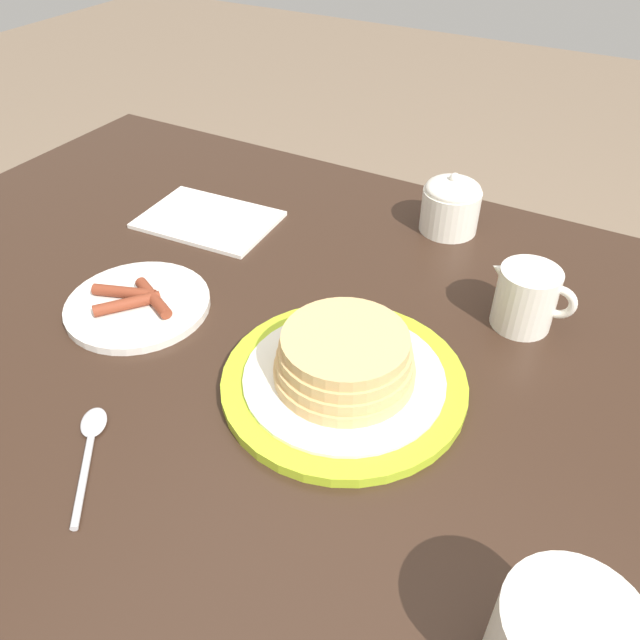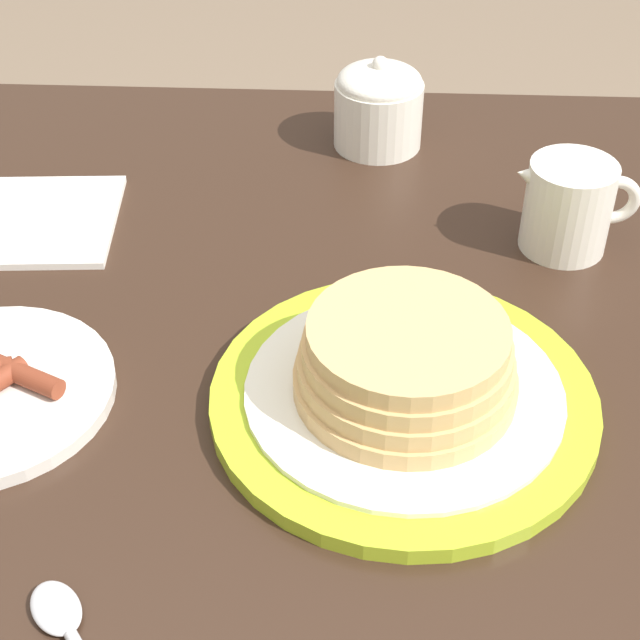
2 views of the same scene
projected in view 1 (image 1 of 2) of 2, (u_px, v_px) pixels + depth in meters
name	position (u px, v px, depth m)	size (l,w,h in m)	color
dining_table	(348.00, 424.00, 0.76)	(1.40, 0.82, 0.72)	#332116
pancake_plate	(344.00, 369.00, 0.63)	(0.25, 0.25, 0.07)	#AAC628
side_plate_bacon	(138.00, 304.00, 0.74)	(0.17, 0.17, 0.02)	silver
creamer_pitcher	(525.00, 297.00, 0.70)	(0.10, 0.07, 0.08)	silver
sugar_bowl	(450.00, 204.00, 0.86)	(0.08, 0.08, 0.09)	silver
napkin	(208.00, 220.00, 0.90)	(0.20, 0.14, 0.01)	silver
spoon	(90.00, 443.00, 0.58)	(0.09, 0.12, 0.01)	silver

